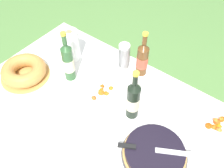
% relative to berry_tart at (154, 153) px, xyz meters
% --- Properties ---
extents(ground_plane, '(16.00, 16.00, 0.00)m').
position_rel_berry_tart_xyz_m(ground_plane, '(-0.41, 0.02, -0.71)').
color(ground_plane, '#568442').
extents(garden_table, '(1.53, 1.04, 0.68)m').
position_rel_berry_tart_xyz_m(garden_table, '(-0.41, 0.02, -0.09)').
color(garden_table, brown).
rests_on(garden_table, ground_plane).
extents(tablecloth, '(1.54, 1.05, 0.10)m').
position_rel_berry_tart_xyz_m(tablecloth, '(-0.41, 0.02, -0.04)').
color(tablecloth, white).
rests_on(tablecloth, garden_table).
extents(berry_tart, '(0.33, 0.33, 0.06)m').
position_rel_berry_tart_xyz_m(berry_tart, '(0.00, 0.00, 0.00)').
color(berry_tart, '#38383D').
rests_on(berry_tart, tablecloth).
extents(serving_knife, '(0.34, 0.21, 0.01)m').
position_rel_berry_tart_xyz_m(serving_knife, '(-0.03, -0.01, 0.04)').
color(serving_knife, silver).
rests_on(serving_knife, berry_tart).
extents(bundt_cake, '(0.32, 0.32, 0.09)m').
position_rel_berry_tart_xyz_m(bundt_cake, '(-0.95, -0.03, 0.02)').
color(bundt_cake, tan).
rests_on(bundt_cake, tablecloth).
extents(cup_stack, '(0.07, 0.07, 0.19)m').
position_rel_berry_tart_xyz_m(cup_stack, '(-0.50, 0.43, 0.07)').
color(cup_stack, white).
rests_on(cup_stack, tablecloth).
extents(cider_bottle_green, '(0.07, 0.07, 0.36)m').
position_rel_berry_tart_xyz_m(cider_bottle_green, '(-0.71, 0.14, 0.11)').
color(cider_bottle_green, '#2D562D').
rests_on(cider_bottle_green, tablecloth).
extents(cider_bottle_amber, '(0.07, 0.07, 0.32)m').
position_rel_berry_tart_xyz_m(cider_bottle_amber, '(-0.37, 0.45, 0.09)').
color(cider_bottle_amber, brown).
rests_on(cider_bottle_amber, tablecloth).
extents(juice_bottle_red, '(0.07, 0.07, 0.34)m').
position_rel_berry_tart_xyz_m(juice_bottle_red, '(-0.23, 0.14, 0.10)').
color(juice_bottle_red, black).
rests_on(juice_bottle_red, tablecloth).
extents(snack_plate_near, '(0.23, 0.23, 0.05)m').
position_rel_berry_tart_xyz_m(snack_plate_near, '(-0.45, 0.15, -0.02)').
color(snack_plate_near, white).
rests_on(snack_plate_near, tablecloth).
extents(snack_plate_left, '(0.19, 0.19, 0.05)m').
position_rel_berry_tart_xyz_m(snack_plate_left, '(0.18, 0.36, -0.01)').
color(snack_plate_left, white).
rests_on(snack_plate_left, tablecloth).
extents(paper_towel_roll, '(0.11, 0.11, 0.22)m').
position_rel_berry_tart_xyz_m(paper_towel_roll, '(-0.83, 0.28, 0.08)').
color(paper_towel_roll, white).
rests_on(paper_towel_roll, tablecloth).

